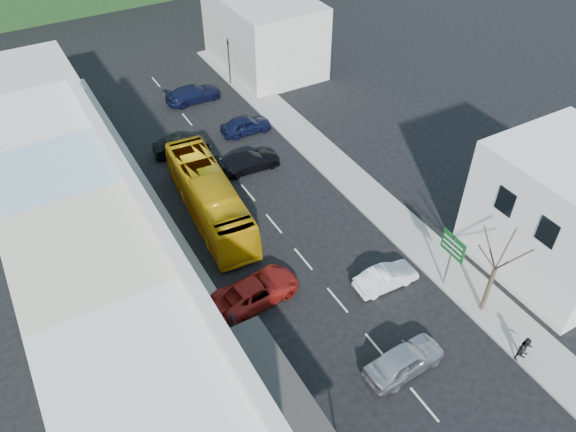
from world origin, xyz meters
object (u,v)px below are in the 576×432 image
(direction_sign, at_px, (449,261))
(traffic_signal, at_px, (229,62))
(car_white, at_px, (386,277))
(car_red, at_px, (256,291))
(bus, at_px, (210,198))
(pedestrian_right, at_px, (525,349))
(car_silver, at_px, (404,361))
(pedestrian_left, at_px, (233,322))
(street_tree, at_px, (495,269))

(direction_sign, bearing_deg, traffic_signal, 91.16)
(car_white, bearing_deg, car_red, 70.12)
(bus, xyz_separation_m, direction_sign, (9.80, -13.17, 0.51))
(pedestrian_right, relative_size, traffic_signal, 0.37)
(bus, xyz_separation_m, traffic_signal, (9.56, 17.05, 0.75))
(bus, distance_m, car_silver, 17.18)
(car_red, distance_m, pedestrian_right, 15.22)
(direction_sign, xyz_separation_m, traffic_signal, (-0.24, 30.22, 0.24))
(pedestrian_left, bearing_deg, street_tree, -116.60)
(bus, distance_m, traffic_signal, 19.56)
(car_white, distance_m, pedestrian_left, 9.82)
(car_white, bearing_deg, pedestrian_left, 84.11)
(pedestrian_right, height_order, direction_sign, direction_sign)
(car_red, distance_m, pedestrian_left, 2.85)
(traffic_signal, bearing_deg, car_white, 77.39)
(car_silver, height_order, car_red, same)
(direction_sign, bearing_deg, street_tree, -77.23)
(pedestrian_right, bearing_deg, car_white, 119.95)
(car_red, height_order, street_tree, street_tree)
(street_tree, bearing_deg, bus, 123.22)
(car_red, xyz_separation_m, pedestrian_right, (10.48, -11.02, 0.30))
(car_red, xyz_separation_m, traffic_signal, (10.35, 25.53, 1.60))
(traffic_signal, bearing_deg, bus, 53.99)
(car_white, distance_m, street_tree, 6.41)
(pedestrian_right, relative_size, direction_sign, 0.41)
(car_silver, xyz_separation_m, car_white, (2.86, 5.32, 0.00))
(car_white, bearing_deg, car_silver, 153.49)
(car_red, height_order, pedestrian_left, pedestrian_left)
(traffic_signal, bearing_deg, pedestrian_right, 83.49)
(bus, relative_size, pedestrian_right, 6.82)
(car_silver, bearing_deg, pedestrian_right, -118.37)
(street_tree, relative_size, traffic_signal, 1.51)
(direction_sign, bearing_deg, bus, 127.38)
(car_white, distance_m, traffic_signal, 28.67)
(bus, distance_m, street_tree, 19.03)
(pedestrian_right, xyz_separation_m, direction_sign, (0.10, 6.33, 1.06))
(car_silver, relative_size, pedestrian_right, 2.59)
(car_red, xyz_separation_m, street_tree, (11.15, -7.36, 2.77))
(direction_sign, relative_size, traffic_signal, 0.89)
(pedestrian_right, height_order, street_tree, street_tree)
(car_white, bearing_deg, direction_sign, -117.05)
(pedestrian_right, distance_m, traffic_signal, 36.58)
(bus, distance_m, pedestrian_right, 21.79)
(direction_sign, distance_m, traffic_signal, 30.22)
(direction_sign, bearing_deg, car_white, 151.88)
(street_tree, bearing_deg, pedestrian_right, -100.35)
(pedestrian_left, relative_size, direction_sign, 0.41)
(bus, xyz_separation_m, car_red, (-0.78, -8.48, -0.85))
(car_white, bearing_deg, street_tree, -137.93)
(pedestrian_left, xyz_separation_m, street_tree, (13.47, -5.72, 2.47))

